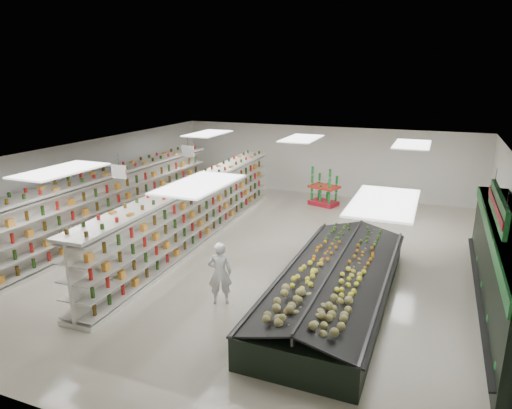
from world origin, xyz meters
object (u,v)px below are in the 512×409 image
at_px(gondola_left, 102,209).
at_px(soda_endcap, 324,188).
at_px(gondola_center, 196,213).
at_px(produce_island, 336,282).
at_px(shopper_main, 220,273).
at_px(shopper_background, 204,202).

height_order(gondola_left, soda_endcap, gondola_left).
xyz_separation_m(gondola_left, gondola_center, (3.18, 0.92, -0.06)).
xyz_separation_m(produce_island, soda_endcap, (-2.37, 8.44, 0.26)).
distance_m(shopper_main, shopper_background, 6.81).
height_order(shopper_main, shopper_background, shopper_main).
distance_m(produce_island, soda_endcap, 8.77).
relative_size(gondola_left, soda_endcap, 8.37).
bearing_deg(shopper_main, gondola_center, -80.94).
bearing_deg(shopper_main, produce_island, 177.54).
bearing_deg(gondola_left, shopper_background, 52.12).
distance_m(soda_endcap, shopper_background, 5.40).
relative_size(gondola_center, shopper_background, 8.26).
distance_m(produce_island, shopper_background, 7.71).
relative_size(gondola_left, shopper_background, 8.76).
bearing_deg(gondola_left, shopper_main, -25.04).
relative_size(gondola_left, produce_island, 1.78).
height_order(soda_endcap, shopper_main, shopper_main).
bearing_deg(produce_island, gondola_center, 154.76).
height_order(gondola_left, gondola_center, gondola_left).
xyz_separation_m(produce_island, shopper_background, (-6.17, 4.61, 0.25)).
bearing_deg(produce_island, shopper_background, 143.22).
bearing_deg(shopper_background, produce_island, -138.37).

